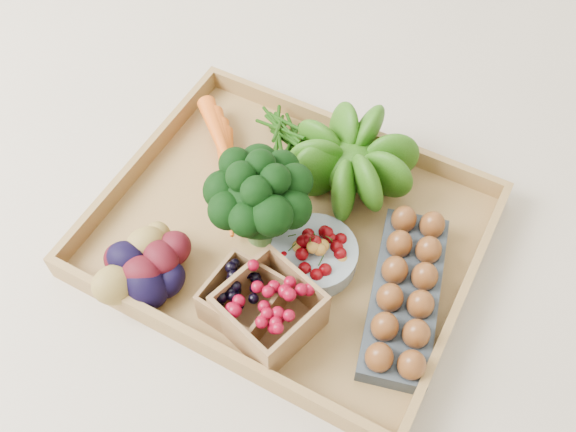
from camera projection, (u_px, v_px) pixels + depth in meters
The scene contains 10 objects.
ground at pixel (288, 238), 0.99m from camera, with size 4.00×4.00×0.00m, color beige.
tray at pixel (288, 235), 0.98m from camera, with size 0.55×0.45×0.01m, color #A67F46.
carrots at pixel (226, 158), 1.03m from camera, with size 0.21×0.15×0.05m, color #E65B15, non-canonical shape.
lettuce at pixel (351, 154), 0.98m from camera, with size 0.13×0.13×0.13m, color #1E460A.
broccoli at pixel (261, 213), 0.93m from camera, with size 0.15×0.15×0.12m, color black, non-canonical shape.
cherry_bowl at pixel (314, 255), 0.93m from camera, with size 0.13×0.13×0.03m, color #8C9EA5.
egg_carton at pixel (404, 296), 0.90m from camera, with size 0.09×0.26×0.03m, color #3C464D.
potatoes at pixel (143, 257), 0.90m from camera, with size 0.16×0.16×0.09m, color #400A11, non-canonical shape.
punnet_blackberry at pixel (243, 299), 0.88m from camera, with size 0.09×0.09×0.06m, color black.
punnet_raspberry at pixel (269, 310), 0.86m from camera, with size 0.12×0.12×0.08m, color maroon.
Camera 1 is at (0.25, -0.47, 0.84)m, focal length 40.00 mm.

